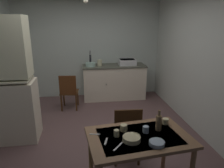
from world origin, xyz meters
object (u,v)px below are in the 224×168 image
(sink_basin, at_px, (127,62))
(mug_dark, at_px, (124,128))
(serving_bowl_wide, at_px, (132,139))
(chair_far_side, at_px, (127,133))
(glass_bottle, at_px, (159,122))
(hutch_cabinet, at_px, (8,86))
(chair_by_counter, at_px, (69,91))
(mixing_bowl_counter, at_px, (91,65))
(dining_table, at_px, (139,144))
(hand_pump, at_px, (90,59))

(sink_basin, distance_m, mug_dark, 3.25)
(serving_bowl_wide, bearing_deg, sink_basin, 78.78)
(chair_far_side, xyz_separation_m, mug_dark, (-0.14, -0.46, 0.35))
(sink_basin, xyz_separation_m, glass_bottle, (-0.31, -3.20, -0.10))
(hutch_cabinet, xyz_separation_m, glass_bottle, (2.10, -1.40, -0.11))
(chair_by_counter, bearing_deg, sink_basin, 22.86)
(mixing_bowl_counter, xyz_separation_m, chair_far_side, (0.39, -2.66, -0.48))
(mixing_bowl_counter, height_order, chair_far_side, mixing_bowl_counter)
(dining_table, xyz_separation_m, chair_by_counter, (-0.94, 2.67, -0.22))
(dining_table, bearing_deg, glass_bottle, 20.91)
(mixing_bowl_counter, distance_m, mug_dark, 3.12)
(hand_pump, distance_m, mixing_bowl_counter, 0.15)
(glass_bottle, bearing_deg, sink_basin, 84.56)
(mug_dark, distance_m, glass_bottle, 0.42)
(sink_basin, relative_size, dining_table, 0.36)
(dining_table, height_order, mug_dark, mug_dark)
(sink_basin, height_order, chair_far_side, sink_basin)
(mixing_bowl_counter, xyz_separation_m, glass_bottle, (0.66, -3.15, -0.07))
(mixing_bowl_counter, distance_m, chair_far_side, 2.73)
(hand_pump, relative_size, chair_far_side, 0.44)
(dining_table, bearing_deg, hand_pump, 96.74)
(chair_by_counter, xyz_separation_m, glass_bottle, (1.20, -2.57, 0.43))
(hutch_cabinet, xyz_separation_m, chair_far_side, (1.83, -0.90, -0.52))
(sink_basin, bearing_deg, dining_table, -99.72)
(hutch_cabinet, height_order, hand_pump, hutch_cabinet)
(hutch_cabinet, distance_m, mug_dark, 2.18)
(mug_dark, bearing_deg, hand_pump, 94.40)
(hutch_cabinet, relative_size, chair_by_counter, 2.48)
(sink_basin, bearing_deg, chair_by_counter, -157.14)
(chair_by_counter, bearing_deg, serving_bowl_wide, -73.19)
(hand_pump, bearing_deg, glass_bottle, -78.58)
(dining_table, bearing_deg, chair_far_side, 90.83)
(serving_bowl_wide, bearing_deg, dining_table, 38.92)
(mixing_bowl_counter, height_order, serving_bowl_wide, mixing_bowl_counter)
(hutch_cabinet, height_order, serving_bowl_wide, hutch_cabinet)
(chair_by_counter, bearing_deg, glass_bottle, -64.98)
(sink_basin, relative_size, serving_bowl_wide, 2.26)
(chair_far_side, relative_size, mug_dark, 10.64)
(mixing_bowl_counter, relative_size, chair_by_counter, 0.29)
(mug_dark, bearing_deg, chair_by_counter, 107.35)
(dining_table, bearing_deg, sink_basin, 80.28)
(mixing_bowl_counter, height_order, glass_bottle, glass_bottle)
(chair_by_counter, bearing_deg, chair_far_side, -65.84)
(chair_by_counter, height_order, glass_bottle, glass_bottle)
(sink_basin, xyz_separation_m, chair_far_side, (-0.57, -2.71, -0.51))
(sink_basin, bearing_deg, mixing_bowl_counter, -177.03)
(hand_pump, height_order, chair_far_side, hand_pump)
(hand_pump, relative_size, dining_table, 0.32)
(mixing_bowl_counter, bearing_deg, hutch_cabinet, -129.42)
(hand_pump, distance_m, chair_far_side, 2.84)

